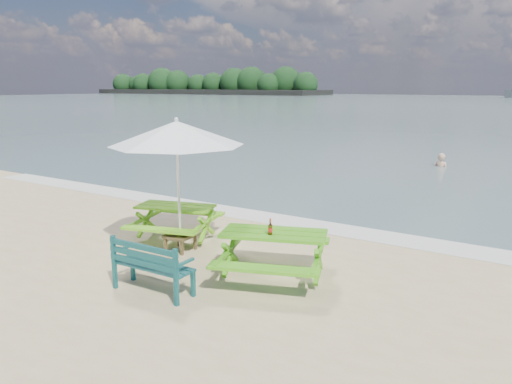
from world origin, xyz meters
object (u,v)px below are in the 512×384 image
Objects in this scene: park_bench at (153,276)px; side_table at (180,242)px; picnic_table_right at (274,256)px; beer_bottle at (270,229)px; swimmer at (440,173)px; patio_umbrella at (177,133)px; picnic_table_left at (176,223)px.

park_bench is 1.96m from side_table.
picnic_table_right reaches higher than side_table.
beer_bottle is (1.29, 1.29, 0.63)m from park_bench.
swimmer is at bearing 86.87° from park_bench.
park_bench is 2.78m from patio_umbrella.
park_bench is at bearing -60.56° from patio_umbrella.
swimmer is at bearing 82.32° from patio_umbrella.
park_bench reaches higher than side_table.
side_table is 2.39m from beer_bottle.
picnic_table_left is at bearing 138.65° from side_table.
picnic_table_left is 2.61m from park_bench.
beer_bottle is at bearing -17.38° from picnic_table_left.
patio_umbrella is at bearing 119.44° from park_bench.
side_table is (0.51, -0.45, -0.18)m from picnic_table_left.
side_table is at bearing -97.68° from swimmer.
picnic_table_left is 1.54× the size of park_bench.
park_bench is at bearing -55.63° from picnic_table_left.
picnic_table_right reaches higher than swimmer.
patio_umbrella is (-2.22, 0.26, 1.85)m from picnic_table_right.
picnic_table_right is 1.72× the size of park_bench.
picnic_table_right is 4.49× the size of side_table.
park_bench is at bearing -130.95° from picnic_table_right.
picnic_table_left is at bearing 124.37° from park_bench.
beer_bottle reaches higher than picnic_table_left.
patio_umbrella is at bearing -41.35° from picnic_table_left.
swimmer is at bearing 91.90° from picnic_table_right.
swimmer is (1.77, 13.15, -2.51)m from patio_umbrella.
patio_umbrella is 1.60× the size of swimmer.
swimmer is at bearing 82.32° from side_table.
park_bench is 0.52× the size of patio_umbrella.
patio_umbrella is (-0.96, 1.70, 1.98)m from park_bench.
picnic_table_left is at bearing 165.49° from picnic_table_right.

